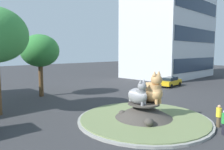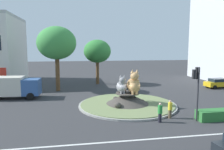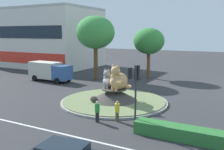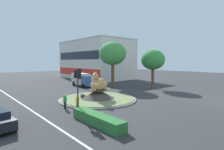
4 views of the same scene
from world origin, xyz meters
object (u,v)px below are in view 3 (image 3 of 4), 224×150
Objects in this scene: cat_statue_grey at (109,80)px; traffic_light_mast at (135,83)px; cat_statue_calico at (118,80)px; shophouse_block at (41,38)px; delivery_box_truck at (50,71)px; broadleaf_tree_behind_island at (95,33)px; pedestrian_yellow_shirt at (117,111)px; pedestrian_green_shirt at (97,111)px; second_tree_near_tower at (149,41)px.

cat_statue_grey is 0.43× the size of traffic_light_mast.
cat_statue_grey is 1.32m from cat_statue_calico.
shophouse_block is 20.12m from delivery_box_truck.
broadleaf_tree_behind_island is (-12.98, 15.76, 3.55)m from traffic_light_mast.
cat_statue_calico is 6.99m from traffic_light_mast.
delivery_box_truck is at bearing 59.83° from traffic_light_mast.
traffic_light_mast is at bearing 159.62° from pedestrian_yellow_shirt.
second_tree_near_tower is at bearing -23.96° from pedestrian_green_shirt.
cat_statue_calico is 0.56× the size of traffic_light_mast.
pedestrian_green_shirt is at bearing 90.01° from traffic_light_mast.
shophouse_block is 3.11× the size of second_tree_near_tower.
traffic_light_mast is 4.15m from pedestrian_green_shirt.
second_tree_near_tower is at bearing -173.28° from cat_statue_grey.
cat_statue_calico is at bearing -34.87° from shophouse_block.
cat_statue_grey is 0.26× the size of second_tree_near_tower.
cat_statue_grey is at bearing -35.58° from shophouse_block.
delivery_box_truck is at bearing 19.77° from pedestrian_green_shirt.
cat_statue_calico is 0.39× the size of delivery_box_truck.
traffic_light_mast reaches higher than pedestrian_green_shirt.
shophouse_block is (-28.43, 19.65, 3.58)m from cat_statue_calico.
broadleaf_tree_behind_island reaches higher than pedestrian_yellow_shirt.
delivery_box_truck is at bearing -107.18° from cat_statue_calico.
delivery_box_truck is (-14.25, 6.10, -0.90)m from cat_statue_calico.
pedestrian_yellow_shirt is (2.19, -4.57, -1.55)m from cat_statue_calico.
traffic_light_mast is at bearing -37.99° from shophouse_block.
shophouse_block is 39.37m from pedestrian_yellow_shirt.
pedestrian_yellow_shirt is at bearing -29.55° from delivery_box_truck.
shophouse_block is 38.90m from pedestrian_green_shirt.
pedestrian_yellow_shirt is at bearing 37.19° from cat_statue_grey.
cat_statue_calico is (1.25, -0.37, 0.22)m from cat_statue_grey.
broadleaf_tree_behind_island is at bearing -141.77° from second_tree_near_tower.
delivery_box_truck is at bearing -142.19° from second_tree_near_tower.
pedestrian_green_shirt is (29.29, -25.09, -5.11)m from shophouse_block.
broadleaf_tree_behind_island is (19.56, -9.45, 1.03)m from shophouse_block.
shophouse_block is at bearing -118.66° from cat_statue_calico.
broadleaf_tree_behind_island reaches higher than cat_statue_calico.
cat_statue_calico is at bearing -57.62° from pedestrian_yellow_shirt.
delivery_box_truck is (-11.86, -9.20, -4.19)m from second_tree_near_tower.
broadleaf_tree_behind_island is at bearing -46.36° from pedestrian_yellow_shirt.
pedestrian_green_shirt is at bearing 14.99° from cat_statue_calico.
second_tree_near_tower is at bearing -165.12° from cat_statue_calico.
cat_statue_calico is 34.74m from shophouse_block.
cat_statue_calico reaches higher than cat_statue_grey.
cat_statue_calico is at bearing -81.12° from second_tree_near_tower.
cat_statue_calico is at bearing -48.99° from broadleaf_tree_behind_island.
delivery_box_truck is at bearing -111.44° from cat_statue_grey.
second_tree_near_tower is at bearing 38.23° from broadleaf_tree_behind_island.
shophouse_block is at bearing 154.21° from broadleaf_tree_behind_island.
second_tree_near_tower is 20.96m from pedestrian_yellow_shirt.
shophouse_block is at bearing -31.52° from pedestrian_yellow_shirt.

